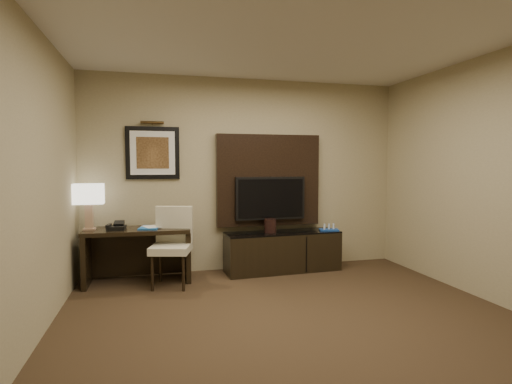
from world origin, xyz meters
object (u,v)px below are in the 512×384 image
object	(u,v)px
table_lamp	(89,205)
minibar_tray	(329,227)
credenza	(283,251)
desk_chair	(171,248)
desk	(138,255)
tv	(270,198)
desk_phone	(116,226)
ice_bucket	(270,226)

from	to	relation	value
table_lamp	minibar_tray	bearing A→B (deg)	-0.94
credenza	desk_chair	bearing A→B (deg)	-170.41
desk	minibar_tray	distance (m)	2.63
credenza	table_lamp	bearing A→B (deg)	177.18
tv	minibar_tray	world-z (taller)	tv
table_lamp	desk_phone	xyz separation A→B (m)	(0.33, -0.11, -0.25)
tv	ice_bucket	bearing A→B (deg)	-105.86
tv	desk	bearing A→B (deg)	-173.97
desk	tv	distance (m)	1.93
credenza	minibar_tray	bearing A→B (deg)	-7.23
minibar_tray	desk	bearing A→B (deg)	179.95
desk_chair	table_lamp	bearing A→B (deg)	175.72
credenza	table_lamp	distance (m)	2.62
minibar_tray	ice_bucket	bearing A→B (deg)	176.85
desk	tv	size ratio (longest dim) A/B	1.29
desk	desk_chair	bearing A→B (deg)	-34.01
desk_phone	minibar_tray	distance (m)	2.87
desk_phone	desk	bearing A→B (deg)	18.49
credenza	table_lamp	xyz separation A→B (m)	(-2.52, 0.00, 0.72)
table_lamp	credenza	bearing A→B (deg)	-0.01
desk_phone	minibar_tray	bearing A→B (deg)	6.57
tv	ice_bucket	world-z (taller)	tv
table_lamp	minibar_tray	xyz separation A→B (m)	(3.19, -0.05, -0.39)
table_lamp	desk_chair	bearing A→B (deg)	-19.27
credenza	table_lamp	size ratio (longest dim) A/B	2.66
credenza	tv	size ratio (longest dim) A/B	1.61
credenza	tv	xyz separation A→B (m)	(-0.14, 0.14, 0.74)
credenza	minibar_tray	distance (m)	0.75
credenza	desk_chair	distance (m)	1.60
desk_phone	table_lamp	bearing A→B (deg)	167.16
desk_phone	ice_bucket	bearing A→B (deg)	8.39
desk_chair	desk_phone	world-z (taller)	desk_chair
credenza	tv	world-z (taller)	tv
table_lamp	desk_phone	bearing A→B (deg)	-18.31
credenza	desk_chair	xyz separation A→B (m)	(-1.55, -0.34, 0.20)
tv	minibar_tray	distance (m)	0.94
desk	desk_chair	xyz separation A→B (m)	(0.40, -0.29, 0.13)
desk	desk_phone	size ratio (longest dim) A/B	6.09
desk_phone	minibar_tray	size ratio (longest dim) A/B	0.80
desk	desk_chair	world-z (taller)	desk_chair
desk_phone	minibar_tray	xyz separation A→B (m)	(2.87, 0.06, -0.14)
desk_chair	ice_bucket	bearing A→B (deg)	28.82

